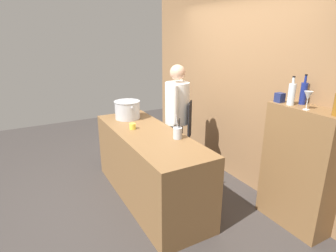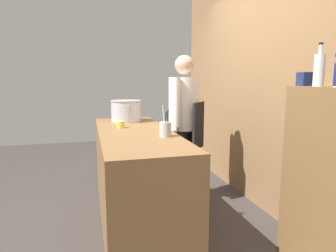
{
  "view_description": "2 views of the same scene",
  "coord_description": "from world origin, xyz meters",
  "px_view_note": "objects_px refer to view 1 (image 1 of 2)",
  "views": [
    {
      "loc": [
        2.92,
        -1.32,
        2.03
      ],
      "look_at": [
        0.04,
        0.25,
        0.95
      ],
      "focal_mm": 29.65,
      "sensor_mm": 36.0,
      "label": 1
    },
    {
      "loc": [
        2.81,
        -0.43,
        1.4
      ],
      "look_at": [
        0.09,
        0.31,
        0.95
      ],
      "focal_mm": 31.55,
      "sensor_mm": 36.0,
      "label": 2
    }
  ],
  "objects_px": {
    "chef": "(177,115)",
    "wine_bottle_cobalt": "(304,93)",
    "wine_glass_tall": "(308,96)",
    "butter_jar": "(133,126)",
    "stockpot_large": "(127,110)",
    "utensil_crock": "(178,133)",
    "spice_tin_navy": "(280,98)",
    "wine_bottle_clear": "(292,94)"
  },
  "relations": [
    {
      "from": "wine_bottle_cobalt",
      "to": "wine_glass_tall",
      "type": "relative_size",
      "value": 1.71
    },
    {
      "from": "utensil_crock",
      "to": "wine_glass_tall",
      "type": "height_order",
      "value": "wine_glass_tall"
    },
    {
      "from": "wine_bottle_cobalt",
      "to": "spice_tin_navy",
      "type": "height_order",
      "value": "wine_bottle_cobalt"
    },
    {
      "from": "wine_bottle_clear",
      "to": "wine_glass_tall",
      "type": "relative_size",
      "value": 1.63
    },
    {
      "from": "utensil_crock",
      "to": "chef",
      "type": "bearing_deg",
      "value": 149.51
    },
    {
      "from": "chef",
      "to": "stockpot_large",
      "type": "relative_size",
      "value": 3.93
    },
    {
      "from": "chef",
      "to": "butter_jar",
      "type": "bearing_deg",
      "value": 138.45
    },
    {
      "from": "wine_bottle_cobalt",
      "to": "wine_bottle_clear",
      "type": "relative_size",
      "value": 1.05
    },
    {
      "from": "utensil_crock",
      "to": "wine_bottle_cobalt",
      "type": "height_order",
      "value": "wine_bottle_cobalt"
    },
    {
      "from": "wine_bottle_clear",
      "to": "wine_bottle_cobalt",
      "type": "bearing_deg",
      "value": 75.38
    },
    {
      "from": "wine_glass_tall",
      "to": "spice_tin_navy",
      "type": "xyz_separation_m",
      "value": [
        -0.35,
        0.03,
        -0.08
      ]
    },
    {
      "from": "stockpot_large",
      "to": "butter_jar",
      "type": "xyz_separation_m",
      "value": [
        0.48,
        -0.11,
        -0.09
      ]
    },
    {
      "from": "wine_glass_tall",
      "to": "stockpot_large",
      "type": "bearing_deg",
      "value": -151.3
    },
    {
      "from": "stockpot_large",
      "to": "spice_tin_navy",
      "type": "distance_m",
      "value": 2.02
    },
    {
      "from": "wine_bottle_cobalt",
      "to": "wine_bottle_clear",
      "type": "height_order",
      "value": "wine_bottle_cobalt"
    },
    {
      "from": "butter_jar",
      "to": "wine_bottle_cobalt",
      "type": "height_order",
      "value": "wine_bottle_cobalt"
    },
    {
      "from": "wine_bottle_cobalt",
      "to": "wine_bottle_clear",
      "type": "xyz_separation_m",
      "value": [
        -0.04,
        -0.14,
        -0.0
      ]
    },
    {
      "from": "utensil_crock",
      "to": "spice_tin_navy",
      "type": "xyz_separation_m",
      "value": [
        0.6,
        0.91,
        0.43
      ]
    },
    {
      "from": "stockpot_large",
      "to": "utensil_crock",
      "type": "relative_size",
      "value": 1.52
    },
    {
      "from": "wine_bottle_cobalt",
      "to": "chef",
      "type": "bearing_deg",
      "value": -155.74
    },
    {
      "from": "wine_bottle_clear",
      "to": "wine_glass_tall",
      "type": "height_order",
      "value": "wine_bottle_clear"
    },
    {
      "from": "wine_glass_tall",
      "to": "utensil_crock",
      "type": "bearing_deg",
      "value": -137.2
    },
    {
      "from": "butter_jar",
      "to": "spice_tin_navy",
      "type": "xyz_separation_m",
      "value": [
        1.16,
        1.24,
        0.46
      ]
    },
    {
      "from": "wine_bottle_cobalt",
      "to": "wine_glass_tall",
      "type": "distance_m",
      "value": 0.24
    },
    {
      "from": "butter_jar",
      "to": "utensil_crock",
      "type": "bearing_deg",
      "value": 30.1
    },
    {
      "from": "wine_bottle_cobalt",
      "to": "butter_jar",
      "type": "bearing_deg",
      "value": -134.28
    },
    {
      "from": "stockpot_large",
      "to": "chef",
      "type": "bearing_deg",
      "value": 58.38
    },
    {
      "from": "chef",
      "to": "wine_bottle_clear",
      "type": "bearing_deg",
      "value": -119.78
    },
    {
      "from": "stockpot_large",
      "to": "butter_jar",
      "type": "relative_size",
      "value": 5.2
    },
    {
      "from": "stockpot_large",
      "to": "wine_bottle_cobalt",
      "type": "xyz_separation_m",
      "value": [
        1.81,
        1.26,
        0.44
      ]
    },
    {
      "from": "utensil_crock",
      "to": "wine_bottle_cobalt",
      "type": "distance_m",
      "value": 1.39
    },
    {
      "from": "chef",
      "to": "wine_bottle_cobalt",
      "type": "xyz_separation_m",
      "value": [
        1.44,
        0.65,
        0.5
      ]
    },
    {
      "from": "chef",
      "to": "wine_glass_tall",
      "type": "height_order",
      "value": "chef"
    },
    {
      "from": "stockpot_large",
      "to": "utensil_crock",
      "type": "bearing_deg",
      "value": 11.57
    },
    {
      "from": "chef",
      "to": "stockpot_large",
      "type": "distance_m",
      "value": 0.72
    },
    {
      "from": "butter_jar",
      "to": "wine_glass_tall",
      "type": "xyz_separation_m",
      "value": [
        1.51,
        1.2,
        0.54
      ]
    },
    {
      "from": "chef",
      "to": "stockpot_large",
      "type": "xyz_separation_m",
      "value": [
        -0.37,
        -0.61,
        0.06
      ]
    },
    {
      "from": "chef",
      "to": "wine_bottle_cobalt",
      "type": "height_order",
      "value": "chef"
    },
    {
      "from": "butter_jar",
      "to": "wine_bottle_clear",
      "type": "relative_size",
      "value": 0.27
    },
    {
      "from": "wine_bottle_clear",
      "to": "chef",
      "type": "bearing_deg",
      "value": -159.96
    },
    {
      "from": "utensil_crock",
      "to": "wine_glass_tall",
      "type": "distance_m",
      "value": 1.38
    },
    {
      "from": "wine_glass_tall",
      "to": "butter_jar",
      "type": "bearing_deg",
      "value": -141.46
    }
  ]
}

